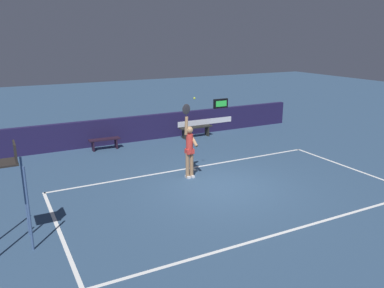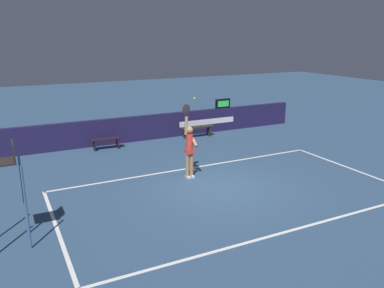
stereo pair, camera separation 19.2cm
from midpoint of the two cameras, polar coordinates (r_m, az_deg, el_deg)
ground_plane at (r=12.31m, az=4.76°, el=-6.27°), size 60.00×60.00×0.00m
court_lines at (r=11.88m, az=6.16°, el=-7.14°), size 10.13×5.34×0.00m
back_wall at (r=17.73m, az=-6.10°, el=2.43°), size 15.54×0.24×1.13m
speed_display at (r=19.26m, az=4.80°, el=5.91°), size 0.77×0.13×0.45m
tennis_player at (r=12.74m, az=0.04°, el=-0.50°), size 0.44×0.49×2.50m
tennis_ball at (r=12.34m, az=0.79°, el=6.70°), size 0.07×0.07×0.07m
umpire_chair at (r=9.36m, az=-25.01°, el=-4.80°), size 0.79×0.79×2.38m
courtside_bench_near at (r=16.53m, az=-12.15°, el=0.42°), size 1.28×0.41×0.47m
courtside_bench_far at (r=18.04m, az=1.11°, el=2.19°), size 1.60×0.39×0.51m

